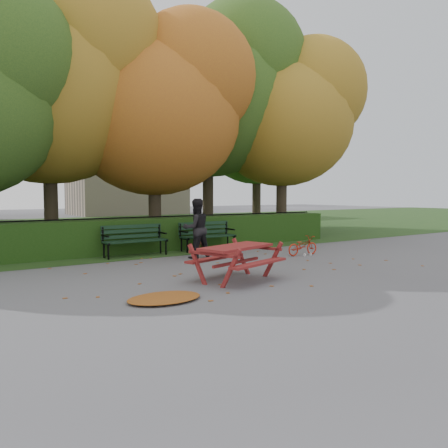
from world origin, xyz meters
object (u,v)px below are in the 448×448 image
tree_e (292,113)px  picnic_table (236,253)px  tree_c (166,105)px  tree_d (219,90)px  bench_left (134,238)px  adult (196,228)px  bicycle (303,246)px  bench_right (207,233)px  child (200,234)px  tree_b (61,79)px  tree_g (265,123)px

tree_e → picnic_table: size_ratio=4.11×
tree_c → tree_d: (3.04, 1.27, 1.16)m
picnic_table → bench_left: bearing=77.6°
adult → bicycle: bearing=158.6°
bench_left → tree_e: bearing=14.8°
bench_right → picnic_table: 4.86m
child → bicycle: (2.29, -1.90, -0.30)m
tree_b → bench_right: bearing=-40.7°
tree_e → adult: 8.53m
adult → tree_g: bearing=-136.3°
tree_b → tree_e: bearing=-6.2°
tree_c → tree_e: size_ratio=0.98×
tree_b → tree_c: size_ratio=1.10×
tree_b → tree_g: size_ratio=1.03×
tree_g → adult: 12.05m
bench_left → bench_right: bearing=0.0°
tree_c → picnic_table: 8.13m
tree_b → tree_g: 11.19m
tree_c → tree_d: size_ratio=0.84×
tree_b → tree_e: tree_b is taller
tree_d → bench_right: (-2.78, -3.53, -5.46)m
tree_d → tree_g: size_ratio=1.12×
tree_d → tree_e: (2.64, -1.46, -0.90)m
bicycle → bench_right: bearing=34.9°
tree_g → tree_b: bearing=-164.4°
tree_d → tree_g: bearing=29.6°
adult → tree_c: bearing=-101.4°
bicycle → tree_g: bearing=-31.2°
tree_d → adult: (-3.92, -4.84, -5.17)m
tree_g → bench_right: tree_g is taller
tree_g → bicycle: bearing=-122.9°
tree_d → bench_left: (-5.18, -3.53, -5.46)m
bench_right → bench_left: bearing=180.0°
picnic_table → child: bearing=52.6°
tree_c → adult: bearing=-103.8°
bench_left → tree_d: bearing=34.3°
tree_e → adult: bearing=-152.8°
tree_d → child: size_ratio=8.33×
tree_b → tree_e: (8.97, -0.98, -0.32)m
tree_d → adult: tree_d is taller
picnic_table → adult: size_ratio=1.22×
tree_b → picnic_table: size_ratio=4.42×
tree_e → adult: tree_e is taller
tree_b → child: 6.74m
tree_e → tree_d: bearing=151.1°
tree_b → bicycle: size_ratio=8.37×
tree_c → tree_e: bearing=-1.9°
tree_b → child: (2.91, -3.69, -4.83)m
tree_d → bench_left: tree_d is taller
tree_d → picnic_table: bearing=-121.0°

